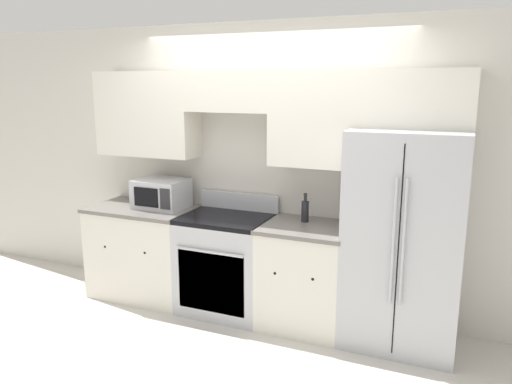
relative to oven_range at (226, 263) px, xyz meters
name	(u,v)px	position (x,y,z in m)	size (l,w,h in m)	color
ground_plane	(242,330)	(0.29, -0.31, -0.45)	(12.00, 12.00, 0.00)	beige
wall_back	(270,149)	(0.31, 0.28, 1.04)	(8.00, 0.39, 2.60)	beige
lower_cabinets_left	(145,251)	(-0.90, 0.00, 0.00)	(1.02, 0.64, 0.90)	silver
lower_cabinets_right	(305,276)	(0.75, 0.00, 0.00)	(0.73, 0.64, 0.90)	silver
oven_range	(226,263)	(0.00, 0.00, 0.00)	(0.79, 0.65, 1.06)	#B7B7BC
refrigerator	(404,239)	(1.54, 0.05, 0.41)	(0.88, 0.76, 1.73)	#B7B7BC
microwave	(161,193)	(-0.71, 0.06, 0.58)	(0.47, 0.38, 0.27)	#B7B7BC
bottle	(305,210)	(0.70, 0.12, 0.54)	(0.06, 0.06, 0.25)	black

